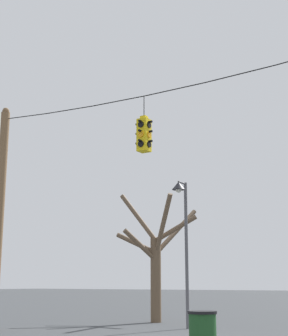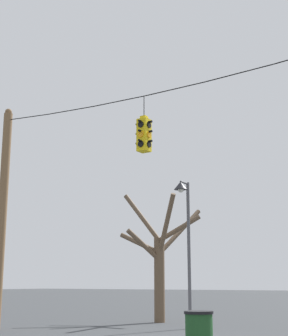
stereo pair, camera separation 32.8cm
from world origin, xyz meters
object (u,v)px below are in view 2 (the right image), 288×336
Objects in this scene: bare_tree at (160,257)px; trash_bin at (199,335)px; traffic_light_over_intersection at (144,135)px; street_lamp at (185,217)px; utility_pole_left at (2,215)px.

bare_tree is 5.45× the size of trash_bin.
traffic_light_over_intersection is 4.49m from street_lamp.
bare_tree is 10.86m from trash_bin.
traffic_light_over_intersection is 1.78× the size of trash_bin.
utility_pole_left is at bearing 180.00° from traffic_light_over_intersection.
street_lamp is at bearing 120.75° from trash_bin.
traffic_light_over_intersection is at bearing -78.73° from street_lamp.
utility_pole_left reaches higher than bare_tree.
street_lamp is at bearing 36.23° from utility_pole_left.
bare_tree is at bearing 137.21° from street_lamp.
street_lamp is 5.28× the size of trash_bin.
traffic_light_over_intersection is at bearing 141.03° from trash_bin.
utility_pole_left is 6.96m from bare_tree.
traffic_light_over_intersection is 6.71m from trash_bin.
street_lamp is 8.12m from trash_bin.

